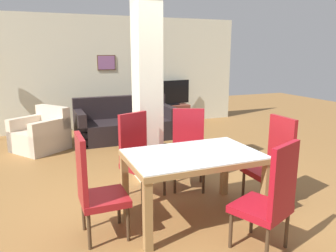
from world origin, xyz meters
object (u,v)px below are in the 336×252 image
object	(u,v)px
dining_chair_far_left	(139,154)
dining_chair_head_right	(273,159)
tv_screen	(171,93)
dining_chair_near_right	(270,197)
armchair	(42,135)
dining_chair_head_left	(94,186)
dining_table	(193,167)
sofa	(125,125)
bottle	(144,123)
coffee_table	(140,140)
tv_stand	(171,115)
dining_chair_far_right	(188,147)

from	to	relation	value
dining_chair_far_left	dining_chair_head_right	distance (m)	1.70
tv_screen	dining_chair_near_right	bearing A→B (deg)	66.97
armchair	dining_chair_head_left	bearing A→B (deg)	151.37
dining_table	sofa	world-z (taller)	sofa
dining_chair_head_right	bottle	bearing A→B (deg)	16.13
dining_chair_far_left	coffee_table	xyz separation A→B (m)	(0.57, 1.81, -0.33)
tv_stand	tv_screen	size ratio (longest dim) A/B	0.87
dining_chair_head_right	sofa	bearing A→B (deg)	13.80
dining_table	tv_screen	distance (m)	4.99
dining_chair_head_right	bottle	size ratio (longest dim) A/B	4.25
dining_chair_far_right	coffee_table	size ratio (longest dim) A/B	1.85
dining_table	dining_chair_head_left	world-z (taller)	dining_chair_head_left
bottle	tv_screen	bearing A→B (deg)	55.06
sofa	armchair	distance (m)	1.72
bottle	tv_screen	xyz separation A→B (m)	(1.37, 1.96, 0.28)
dining_chair_far_right	dining_chair_head_left	distance (m)	1.69
dining_chair_far_right	dining_chair_near_right	xyz separation A→B (m)	(0.00, -1.73, 0.00)
dining_chair_head_right	tv_stand	size ratio (longest dim) A/B	1.12
dining_table	tv_stand	size ratio (longest dim) A/B	1.50
dining_chair_far_left	tv_screen	size ratio (longest dim) A/B	0.98
dining_chair_far_right	dining_chair_head_left	size ratio (longest dim) A/B	1.00
dining_chair_far_right	tv_screen	xyz separation A→B (m)	(1.32, 3.82, 0.26)
dining_chair_head_right	dining_table	bearing A→B (deg)	90.00
dining_chair_far_right	tv_stand	bearing A→B (deg)	-86.41
tv_screen	armchair	bearing A→B (deg)	10.97
dining_chair_far_right	dining_table	bearing A→B (deg)	90.00
dining_chair_far_left	dining_chair_head_right	xyz separation A→B (m)	(1.47, -0.86, 0.00)
dining_chair_far_left	bottle	world-z (taller)	dining_chair_far_left
armchair	tv_stand	bearing A→B (deg)	-104.84
bottle	tv_stand	world-z (taller)	bottle
armchair	tv_stand	distance (m)	3.41
bottle	coffee_table	bearing A→B (deg)	-146.83
dining_chair_head_left	sofa	distance (m)	3.93
dining_table	armchair	bearing A→B (deg)	113.36
dining_chair_head_right	sofa	size ratio (longest dim) A/B	0.52
dining_table	dining_chair_far_left	size ratio (longest dim) A/B	1.34
dining_chair_far_right	tv_screen	distance (m)	4.05
dining_chair_near_right	coffee_table	xyz separation A→B (m)	(-0.16, 3.52, -0.33)
dining_chair_far_left	coffee_table	size ratio (longest dim) A/B	1.85
dining_chair_head_left	sofa	world-z (taller)	dining_chair_head_left
dining_chair_near_right	sofa	distance (m)	4.57
coffee_table	tv_stand	size ratio (longest dim) A/B	0.61
dining_chair_head_right	sofa	xyz separation A→B (m)	(-0.91, 3.70, -0.26)
dining_chair_head_right	coffee_table	distance (m)	2.83
dining_chair_head_right	sofa	world-z (taller)	dining_chair_head_right
dining_chair_far_right	tv_stand	xyz separation A→B (m)	(1.32, 3.82, -0.30)
tv_stand	bottle	bearing A→B (deg)	-124.94
tv_stand	dining_chair_far_left	bearing A→B (deg)	-118.07
tv_screen	coffee_table	bearing A→B (deg)	44.28
dining_chair_far_right	bottle	distance (m)	1.87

